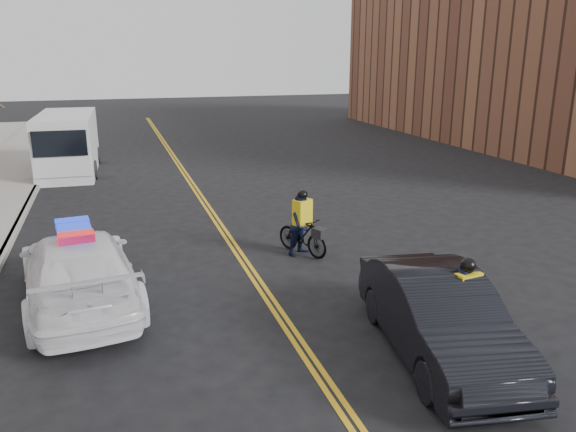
% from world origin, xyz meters
% --- Properties ---
extents(ground, '(120.00, 120.00, 0.00)m').
position_xyz_m(ground, '(0.00, 0.00, 0.00)').
color(ground, black).
rests_on(ground, ground).
extents(center_line_left, '(0.10, 60.00, 0.01)m').
position_xyz_m(center_line_left, '(-0.08, 8.00, 0.01)').
color(center_line_left, gold).
rests_on(center_line_left, ground).
extents(center_line_right, '(0.10, 60.00, 0.01)m').
position_xyz_m(center_line_right, '(0.08, 8.00, 0.01)').
color(center_line_right, gold).
rests_on(center_line_right, ground).
extents(curb, '(0.20, 60.00, 0.15)m').
position_xyz_m(curb, '(-6.00, 8.00, 0.07)').
color(curb, gray).
rests_on(curb, ground).
extents(building_across, '(12.00, 30.00, 11.00)m').
position_xyz_m(building_across, '(22.00, 18.00, 5.50)').
color(building_across, brown).
rests_on(building_across, ground).
extents(police_cruiser, '(2.85, 5.69, 1.75)m').
position_xyz_m(police_cruiser, '(-3.91, 1.38, 0.80)').
color(police_cruiser, white).
rests_on(police_cruiser, ground).
extents(dark_sedan, '(2.28, 4.81, 1.52)m').
position_xyz_m(dark_sedan, '(2.21, -2.79, 0.76)').
color(dark_sedan, black).
rests_on(dark_sedan, ground).
extents(cargo_van, '(2.58, 6.32, 2.62)m').
position_xyz_m(cargo_van, '(-4.89, 16.16, 1.28)').
color(cargo_van, silver).
rests_on(cargo_van, ground).
extents(cyclist_near, '(0.85, 1.88, 1.78)m').
position_xyz_m(cyclist_near, '(2.71, -2.79, 0.62)').
color(cyclist_near, black).
rests_on(cyclist_near, ground).
extents(cyclist_far, '(1.23, 1.78, 1.77)m').
position_xyz_m(cyclist_far, '(1.63, 2.91, 0.70)').
color(cyclist_far, black).
rests_on(cyclist_far, ground).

